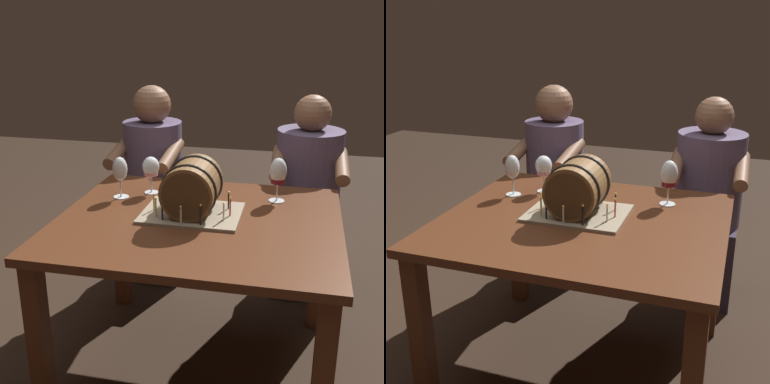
{
  "view_description": "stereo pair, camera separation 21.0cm",
  "coord_description": "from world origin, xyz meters",
  "views": [
    {
      "loc": [
        0.4,
        -1.9,
        1.52
      ],
      "look_at": [
        -0.04,
        0.04,
        0.83
      ],
      "focal_mm": 47.25,
      "sensor_mm": 36.0,
      "label": 1
    },
    {
      "loc": [
        0.6,
        -1.84,
        1.52
      ],
      "look_at": [
        -0.04,
        0.04,
        0.83
      ],
      "focal_mm": 47.25,
      "sensor_mm": 36.0,
      "label": 2
    }
  ],
  "objects": [
    {
      "name": "wine_glass_rose",
      "position": [
        -0.28,
        0.27,
        0.85
      ],
      "size": [
        0.08,
        0.08,
        0.18
      ],
      "color": "white",
      "rests_on": "dining_table"
    },
    {
      "name": "person_seated_left",
      "position": [
        -0.44,
        0.8,
        0.54
      ],
      "size": [
        0.39,
        0.47,
        1.16
      ],
      "color": "#372D40",
      "rests_on": "ground"
    },
    {
      "name": "barrel_cake",
      "position": [
        -0.04,
        0.04,
        0.84
      ],
      "size": [
        0.41,
        0.32,
        0.24
      ],
      "color": "gray",
      "rests_on": "dining_table"
    },
    {
      "name": "wine_glass_red",
      "position": [
        0.3,
        0.28,
        0.86
      ],
      "size": [
        0.08,
        0.08,
        0.2
      ],
      "color": "white",
      "rests_on": "dining_table"
    },
    {
      "name": "wine_glass_empty",
      "position": [
        -0.4,
        0.18,
        0.86
      ],
      "size": [
        0.07,
        0.07,
        0.19
      ],
      "color": "white",
      "rests_on": "dining_table"
    },
    {
      "name": "dining_table",
      "position": [
        0.0,
        0.0,
        0.62
      ],
      "size": [
        1.16,
        1.01,
        0.73
      ],
      "color": "#562D19",
      "rests_on": "ground"
    },
    {
      "name": "ground_plane",
      "position": [
        0.0,
        0.0,
        0.0
      ],
      "size": [
        8.0,
        8.0,
        0.0
      ],
      "primitive_type": "plane",
      "color": "#332319"
    },
    {
      "name": "person_seated_right",
      "position": [
        0.44,
        0.8,
        0.53
      ],
      "size": [
        0.39,
        0.47,
        1.14
      ],
      "color": "#372D40",
      "rests_on": "ground"
    }
  ]
}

